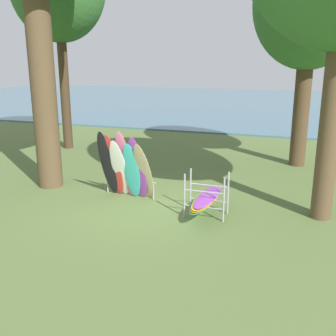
% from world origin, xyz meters
% --- Properties ---
extents(ground_plane, '(80.00, 80.00, 0.00)m').
position_xyz_m(ground_plane, '(0.00, 0.00, 0.00)').
color(ground_plane, '#566B38').
extents(lake_water, '(80.00, 36.00, 0.10)m').
position_xyz_m(lake_water, '(0.00, 30.43, 0.05)').
color(lake_water, '#477084').
rests_on(lake_water, ground).
extents(tree_mid_behind, '(4.32, 4.32, 8.82)m').
position_xyz_m(tree_mid_behind, '(4.26, 6.62, 6.25)').
color(tree_mid_behind, '#4C3823').
rests_on(tree_mid_behind, ground).
extents(leaning_board_pile, '(1.89, 0.87, 2.22)m').
position_xyz_m(leaning_board_pile, '(-0.71, 0.47, 1.01)').
color(leaning_board_pile, black).
rests_on(leaning_board_pile, ground).
extents(board_storage_rack, '(1.15, 2.13, 1.25)m').
position_xyz_m(board_storage_rack, '(2.02, -0.06, 0.50)').
color(board_storage_rack, '#9EA0A5').
rests_on(board_storage_rack, ground).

